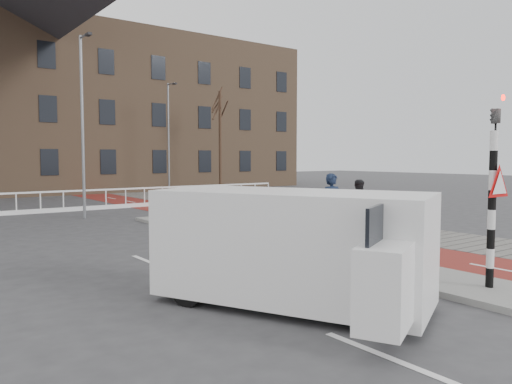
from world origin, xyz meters
TOP-DOWN VIEW (x-y plane):
  - ground at (0.00, 0.00)m, footprint 120.00×120.00m
  - bike_lane at (1.50, 10.00)m, footprint 2.50×60.00m
  - sidewalk at (4.30, 10.00)m, footprint 3.00×60.00m
  - curb_island at (-0.70, 4.00)m, footprint 1.80×16.00m
  - traffic_signal at (-0.60, -2.02)m, footprint 0.80×0.80m
  - bollard at (-0.65, 0.87)m, footprint 0.12×0.12m
  - cyclist_near at (0.55, 3.20)m, footprint 1.05×2.08m
  - cyclist_far at (2.45, 3.87)m, footprint 0.83×1.71m
  - van at (-4.06, -0.41)m, footprint 3.66×4.87m
  - railing at (-5.00, 17.00)m, footprint 28.00×0.10m
  - tree_right at (9.59, 23.31)m, footprint 0.21×0.21m
  - streetlight_near at (-3.00, 13.94)m, footprint 0.12×0.12m
  - streetlight_right at (5.93, 24.07)m, footprint 0.12×0.12m

SIDE VIEW (x-z plane):
  - ground at x=0.00m, z-range 0.00..0.00m
  - bike_lane at x=1.50m, z-range 0.00..0.01m
  - sidewalk at x=4.30m, z-range 0.00..0.01m
  - curb_island at x=-0.70m, z-range 0.00..0.12m
  - railing at x=-5.00m, z-range -0.19..0.80m
  - bollard at x=-0.65m, z-range 0.12..0.97m
  - cyclist_near at x=0.55m, z-range -0.33..1.73m
  - cyclist_far at x=2.45m, z-range -0.14..1.66m
  - van at x=-4.06m, z-range 0.05..2.00m
  - traffic_signal at x=-0.60m, z-range 0.15..3.83m
  - tree_right at x=9.59m, z-range 0.00..7.16m
  - streetlight_near at x=-3.00m, z-range 0.00..7.42m
  - streetlight_right at x=5.93m, z-range 0.00..7.49m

